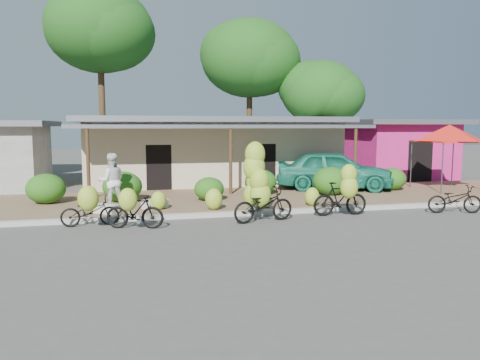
# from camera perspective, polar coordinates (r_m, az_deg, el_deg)

# --- Properties ---
(ground) EXTENTS (100.00, 100.00, 0.00)m
(ground) POSITION_cam_1_polar(r_m,az_deg,el_deg) (13.60, 4.38, -5.81)
(ground) COLOR #4D4A47
(ground) RESTS_ON ground
(sidewalk) EXTENTS (60.00, 6.00, 0.12)m
(sidewalk) POSITION_cam_1_polar(r_m,az_deg,el_deg) (18.33, -0.41, -2.37)
(sidewalk) COLOR olive
(sidewalk) RESTS_ON ground
(curb) EXTENTS (60.00, 0.25, 0.15)m
(curb) POSITION_cam_1_polar(r_m,az_deg,el_deg) (15.46, 2.11, -4.00)
(curb) COLOR #A8A399
(curb) RESTS_ON ground
(shop_main) EXTENTS (13.00, 8.50, 3.35)m
(shop_main) POSITION_cam_1_polar(r_m,az_deg,el_deg) (23.95, -3.62, 3.73)
(shop_main) COLOR #C7B496
(shop_main) RESTS_ON ground
(shop_pink) EXTENTS (6.00, 6.00, 3.25)m
(shop_pink) POSITION_cam_1_polar(r_m,az_deg,el_deg) (27.80, 18.25, 3.70)
(shop_pink) COLOR #D52073
(shop_pink) RESTS_ON ground
(tree_far_center) EXTENTS (6.13, 6.09, 10.83)m
(tree_far_center) POSITION_cam_1_polar(r_m,az_deg,el_deg) (29.33, -17.13, 17.27)
(tree_far_center) COLOR #4E371F
(tree_far_center) RESTS_ON ground
(tree_center_right) EXTENTS (6.14, 6.10, 9.59)m
(tree_center_right) POSITION_cam_1_polar(r_m,az_deg,el_deg) (30.48, 0.75, 14.77)
(tree_center_right) COLOR #4E371F
(tree_center_right) RESTS_ON ground
(tree_near_right) EXTENTS (4.98, 4.84, 6.90)m
(tree_near_right) POSITION_cam_1_polar(r_m,az_deg,el_deg) (29.62, 9.38, 10.65)
(tree_near_right) COLOR #4E371F
(tree_near_right) RESTS_ON ground
(hedge_0) EXTENTS (1.40, 1.26, 1.09)m
(hedge_0) POSITION_cam_1_polar(r_m,az_deg,el_deg) (18.30, -22.58, -0.98)
(hedge_0) COLOR #224F12
(hedge_0) RESTS_ON sidewalk
(hedge_1) EXTENTS (1.45, 1.30, 1.13)m
(hedge_1) POSITION_cam_1_polar(r_m,az_deg,el_deg) (17.87, -14.14, -0.78)
(hedge_1) COLOR #224F12
(hedge_1) RESTS_ON sidewalk
(hedge_2) EXTENTS (1.13, 1.02, 0.88)m
(hedge_2) POSITION_cam_1_polar(r_m,az_deg,el_deg) (17.65, -3.78, -1.09)
(hedge_2) COLOR #224F12
(hedge_2) RESTS_ON sidewalk
(hedge_3) EXTENTS (1.32, 1.19, 1.03)m
(hedge_3) POSITION_cam_1_polar(r_m,az_deg,el_deg) (19.19, 2.53, -0.24)
(hedge_3) COLOR #224F12
(hedge_3) RESTS_ON sidewalk
(hedge_4) EXTENTS (1.47, 1.32, 1.14)m
(hedge_4) POSITION_cam_1_polar(r_m,az_deg,el_deg) (19.39, 10.99, -0.11)
(hedge_4) COLOR #224F12
(hedge_4) RESTS_ON sidewalk
(hedge_5) EXTENTS (1.26, 1.13, 0.98)m
(hedge_5) POSITION_cam_1_polar(r_m,az_deg,el_deg) (21.56, 18.02, 0.13)
(hedge_5) COLOR #224F12
(hedge_5) RESTS_ON sidewalk
(red_canopy) EXTENTS (3.50, 3.50, 2.86)m
(red_canopy) POSITION_cam_1_polar(r_m,az_deg,el_deg) (22.55, 24.16, 5.25)
(red_canopy) COLOR #59595E
(red_canopy) RESTS_ON sidewalk
(bike_far_left) EXTENTS (1.67, 1.21, 1.28)m
(bike_far_left) POSITION_cam_1_polar(r_m,az_deg,el_deg) (14.23, -17.86, -3.39)
(bike_far_left) COLOR black
(bike_far_left) RESTS_ON ground
(bike_left) EXTENTS (1.72, 1.29, 1.26)m
(bike_left) POSITION_cam_1_polar(r_m,az_deg,el_deg) (13.58, -12.81, -3.55)
(bike_left) COLOR black
(bike_left) RESTS_ON ground
(bike_center) EXTENTS (2.11, 1.39, 2.44)m
(bike_center) POSITION_cam_1_polar(r_m,az_deg,el_deg) (14.43, 2.39, -1.29)
(bike_center) COLOR black
(bike_center) RESTS_ON ground
(bike_right) EXTENTS (1.86, 1.18, 1.74)m
(bike_right) POSITION_cam_1_polar(r_m,az_deg,el_deg) (15.46, 12.36, -1.76)
(bike_right) COLOR black
(bike_right) RESTS_ON ground
(bike_far_right) EXTENTS (1.89, 1.05, 0.94)m
(bike_far_right) POSITION_cam_1_polar(r_m,az_deg,el_deg) (17.28, 24.70, -2.16)
(bike_far_right) COLOR black
(bike_far_right) RESTS_ON ground
(loose_banana_a) EXTENTS (0.51, 0.43, 0.63)m
(loose_banana_a) POSITION_cam_1_polar(r_m,az_deg,el_deg) (15.91, -9.91, -2.47)
(loose_banana_a) COLOR #B2C731
(loose_banana_a) RESTS_ON sidewalk
(loose_banana_b) EXTENTS (0.58, 0.49, 0.73)m
(loose_banana_b) POSITION_cam_1_polar(r_m,az_deg,el_deg) (15.70, -3.22, -2.33)
(loose_banana_b) COLOR #B2C731
(loose_banana_b) RESTS_ON sidewalk
(loose_banana_c) EXTENTS (0.52, 0.44, 0.65)m
(loose_banana_c) POSITION_cam_1_polar(r_m,az_deg,el_deg) (16.68, 8.78, -2.00)
(loose_banana_c) COLOR #B2C731
(loose_banana_c) RESTS_ON sidewalk
(sack_near) EXTENTS (0.94, 0.74, 0.30)m
(sack_near) POSITION_cam_1_polar(r_m,az_deg,el_deg) (16.28, -10.34, -2.87)
(sack_near) COLOR silver
(sack_near) RESTS_ON sidewalk
(sack_far) EXTENTS (0.83, 0.76, 0.28)m
(sack_far) POSITION_cam_1_polar(r_m,az_deg,el_deg) (15.72, -16.00, -3.39)
(sack_far) COLOR silver
(sack_far) RESTS_ON sidewalk
(vendor) EXTENTS (0.72, 0.59, 1.68)m
(vendor) POSITION_cam_1_polar(r_m,az_deg,el_deg) (14.66, 2.11, -1.54)
(vendor) COLOR gray
(vendor) RESTS_ON ground
(bystander) EXTENTS (0.99, 0.82, 1.88)m
(bystander) POSITION_cam_1_polar(r_m,az_deg,el_deg) (16.46, -15.39, -0.11)
(bystander) COLOR silver
(bystander) RESTS_ON sidewalk
(teal_van) EXTENTS (5.46, 3.72, 1.72)m
(teal_van) POSITION_cam_1_polar(r_m,az_deg,el_deg) (21.08, 11.41, 1.20)
(teal_van) COLOR #197158
(teal_van) RESTS_ON sidewalk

